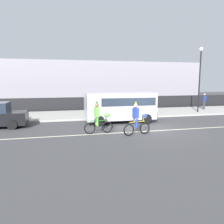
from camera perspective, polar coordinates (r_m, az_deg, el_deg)
The scene contains 10 objects.
ground_plane at distance 14.04m, azimuth 10.36°, elevation -4.41°, with size 80.00×80.00×0.00m, color #424244.
road_centre_line at distance 13.60m, azimuth 11.21°, elevation -4.83°, with size 36.00×0.14×0.01m, color beige.
sidewalk_curb at distance 20.05m, azimuth 2.88°, elevation -0.32°, with size 60.00×5.00×0.15m, color #ADAAA3.
fence_line at distance 22.75m, azimuth 0.84°, elevation 2.28°, with size 40.00×0.08×1.40m, color black.
building_backdrop at distance 30.90m, azimuth -4.59°, elevation 7.56°, with size 28.00×8.00×5.45m, color #99939E.
parade_cyclist_lime at distance 12.57m, azimuth -3.47°, elevation -1.85°, with size 1.72×0.50×1.92m.
parade_cyclist_cobalt at distance 12.27m, azimuth 6.63°, elevation -2.14°, with size 1.69×0.56×1.92m.
parked_van_silver at distance 15.92m, azimuth 2.32°, elevation 1.86°, with size 5.00×2.22×2.18m.
street_lamp_post at distance 21.74m, azimuth 22.02°, elevation 10.10°, with size 0.36×0.36×5.86m.
pedestrian_onlooker at distance 23.87m, azimuth 22.95°, elevation 2.67°, with size 0.32×0.20×1.62m.
Camera 1 is at (-5.58, -12.53, 3.02)m, focal length 35.00 mm.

